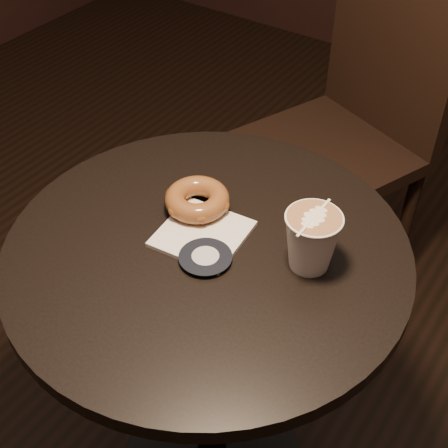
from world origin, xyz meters
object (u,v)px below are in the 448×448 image
object	(u,v)px
doughnut	(197,199)
latte_cup	(311,241)
chair	(359,104)
pastry_bag	(202,234)
cafe_table	(209,320)

from	to	relation	value
doughnut	latte_cup	bearing A→B (deg)	-1.11
chair	doughnut	world-z (taller)	chair
pastry_bag	doughnut	bearing A→B (deg)	127.99
pastry_bag	latte_cup	bearing A→B (deg)	7.60
chair	pastry_bag	world-z (taller)	chair
cafe_table	pastry_bag	distance (m)	0.21
cafe_table	chair	size ratio (longest dim) A/B	0.70
cafe_table	latte_cup	size ratio (longest dim) A/B	7.25
cafe_table	latte_cup	bearing A→B (deg)	20.11
pastry_bag	doughnut	xyz separation A→B (m)	(-0.05, 0.05, 0.02)
cafe_table	doughnut	xyz separation A→B (m)	(-0.07, 0.06, 0.23)
chair	doughnut	bearing A→B (deg)	-67.62
pastry_bag	latte_cup	world-z (taller)	latte_cup
chair	latte_cup	bearing A→B (deg)	-50.49
latte_cup	doughnut	bearing A→B (deg)	178.89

